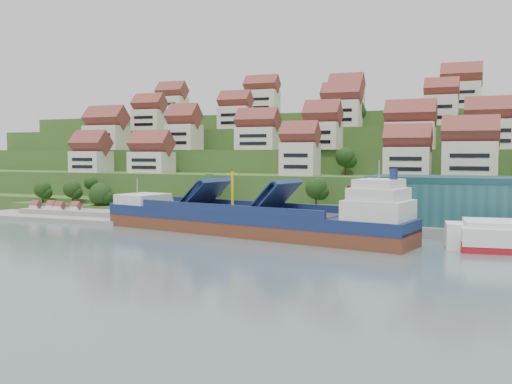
% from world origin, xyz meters
% --- Properties ---
extents(ground, '(300.00, 300.00, 0.00)m').
position_xyz_m(ground, '(0.00, 0.00, 0.00)').
color(ground, slate).
rests_on(ground, ground).
extents(quay, '(180.00, 14.00, 2.20)m').
position_xyz_m(quay, '(20.00, 15.00, 1.10)').
color(quay, gray).
rests_on(quay, ground).
extents(pebble_beach, '(45.00, 20.00, 1.00)m').
position_xyz_m(pebble_beach, '(-58.00, 12.00, 0.50)').
color(pebble_beach, gray).
rests_on(pebble_beach, ground).
extents(hillside, '(260.00, 128.00, 31.00)m').
position_xyz_m(hillside, '(0.00, 103.55, 10.66)').
color(hillside, '#2D4C1E').
rests_on(hillside, ground).
extents(hillside_village, '(160.16, 60.90, 28.98)m').
position_xyz_m(hillside_village, '(2.34, 61.06, 24.49)').
color(hillside_village, silver).
rests_on(hillside_village, ground).
extents(hillside_trees, '(142.29, 62.30, 32.27)m').
position_xyz_m(hillside_trees, '(-11.82, 43.88, 16.65)').
color(hillside_trees, '#1D3C14').
rests_on(hillside_trees, ground).
extents(flagpole, '(1.28, 0.16, 8.00)m').
position_xyz_m(flagpole, '(18.11, 10.00, 6.88)').
color(flagpole, gray).
rests_on(flagpole, quay).
extents(beach_huts, '(14.40, 3.70, 2.20)m').
position_xyz_m(beach_huts, '(-60.00, 10.75, 2.10)').
color(beach_huts, white).
rests_on(beach_huts, pebble_beach).
extents(cargo_ship, '(71.45, 25.04, 15.58)m').
position_xyz_m(cargo_ship, '(0.96, 0.19, 3.04)').
color(cargo_ship, brown).
rests_on(cargo_ship, ground).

